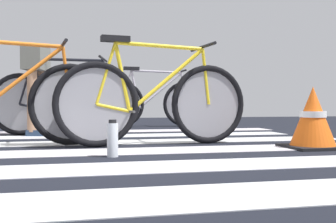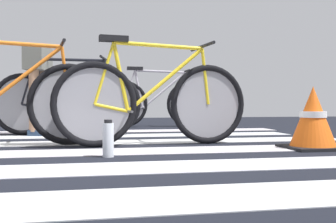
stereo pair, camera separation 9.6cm
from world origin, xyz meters
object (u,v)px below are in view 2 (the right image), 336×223
bicycle_3_of_4 (65,102)px  cyclist_3_of_4 (38,78)px  bicycle_1_of_4 (153,101)px  bicycle_2_of_4 (6,101)px  traffic_cone (313,119)px  bicycle_4_of_4 (157,102)px  water_bottle (108,139)px

bicycle_3_of_4 → cyclist_3_of_4: bearing=-180.0°
bicycle_1_of_4 → bicycle_2_of_4: (-1.23, 0.10, 0.00)m
bicycle_2_of_4 → traffic_cone: bicycle_2_of_4 is taller
bicycle_4_of_4 → traffic_cone: size_ratio=3.45×
bicycle_3_of_4 → traffic_cone: bicycle_3_of_4 is taller
cyclist_3_of_4 → traffic_cone: size_ratio=2.03×
bicycle_1_of_4 → traffic_cone: bearing=-28.5°
bicycle_2_of_4 → traffic_cone: bearing=-21.7°
bicycle_2_of_4 → bicycle_1_of_4: bearing=-12.9°
bicycle_1_of_4 → cyclist_3_of_4: 1.80m
bicycle_1_of_4 → bicycle_2_of_4: size_ratio=1.00×
bicycle_4_of_4 → bicycle_1_of_4: bearing=-101.1°
bicycle_1_of_4 → water_bottle: (-0.42, -0.68, -0.26)m
bicycle_1_of_4 → bicycle_3_of_4: (-0.82, 1.32, 0.00)m
bicycle_3_of_4 → water_bottle: bicycle_3_of_4 is taller
bicycle_1_of_4 → bicycle_4_of_4: bearing=73.4°
bicycle_2_of_4 → bicycle_3_of_4: 1.28m
traffic_cone → bicycle_2_of_4: bearing=166.5°
bicycle_1_of_4 → bicycle_4_of_4: (0.48, 2.74, 0.00)m
cyclist_3_of_4 → water_bottle: cyclist_3_of_4 is taller
bicycle_4_of_4 → cyclist_3_of_4: bearing=-140.9°
bicycle_3_of_4 → traffic_cone: 2.73m
bicycle_2_of_4 → traffic_cone: (2.45, -0.59, -0.15)m
bicycle_4_of_4 → water_bottle: size_ratio=6.81×
cyclist_3_of_4 → water_bottle: bearing=-59.5°
bicycle_2_of_4 → water_bottle: 1.16m
bicycle_4_of_4 → traffic_cone: (0.75, -3.23, -0.15)m
cyclist_3_of_4 → traffic_cone: (2.35, -1.87, -0.42)m
bicycle_2_of_4 → bicycle_4_of_4: size_ratio=0.99×
bicycle_3_of_4 → bicycle_4_of_4: bearing=59.1°
water_bottle → bicycle_3_of_4: bearing=101.5°
cyclist_3_of_4 → traffic_cone: 3.03m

